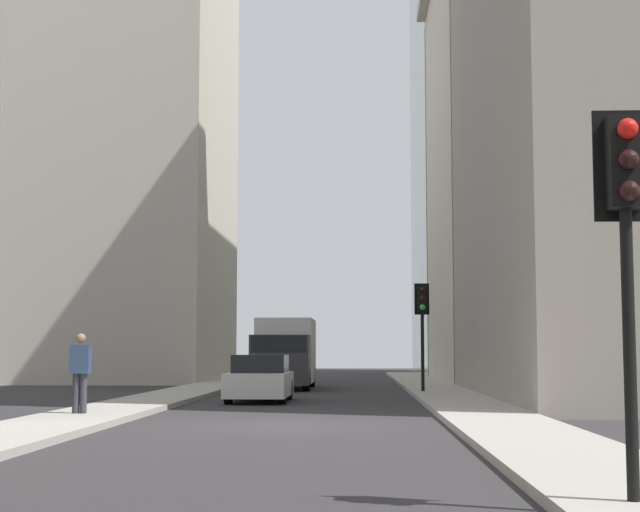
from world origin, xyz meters
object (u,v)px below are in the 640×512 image
object	(u,v)px
sedan_white	(260,380)
traffic_light_midblock	(422,312)
pedestrian	(80,369)
traffic_light_foreground	(626,209)
delivery_truck	(285,353)

from	to	relation	value
sedan_white	traffic_light_midblock	size ratio (longest dim) A/B	1.14
sedan_white	pedestrian	xyz separation A→B (m)	(-8.04, 3.28, 0.46)
sedan_white	traffic_light_foreground	xyz separation A→B (m)	(-20.90, -5.56, 2.23)
traffic_light_foreground	pedestrian	bearing A→B (deg)	34.51
traffic_light_midblock	sedan_white	bearing A→B (deg)	131.99
sedan_white	traffic_light_foreground	world-z (taller)	traffic_light_foreground
traffic_light_foreground	traffic_light_midblock	xyz separation A→B (m)	(25.60, 0.32, 0.01)
sedan_white	traffic_light_foreground	size ratio (longest dim) A/B	1.15
sedan_white	pedestrian	bearing A→B (deg)	157.81
delivery_truck	pedestrian	world-z (taller)	delivery_truck
traffic_light_foreground	pedestrian	xyz separation A→B (m)	(12.85, 8.84, -1.78)
traffic_light_midblock	delivery_truck	bearing A→B (deg)	43.29
delivery_truck	traffic_light_foreground	size ratio (longest dim) A/B	1.72
delivery_truck	traffic_light_midblock	xyz separation A→B (m)	(-5.55, -5.23, 1.45)
sedan_white	traffic_light_midblock	world-z (taller)	traffic_light_midblock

